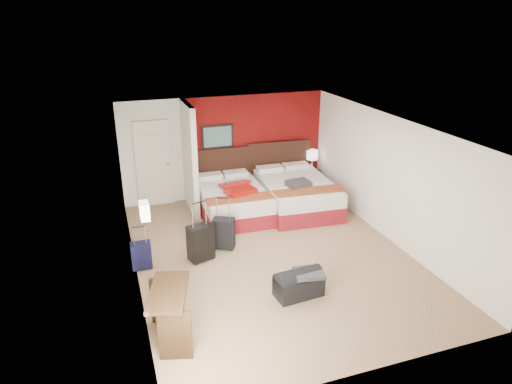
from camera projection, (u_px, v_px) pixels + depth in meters
name	position (u px, v px, depth m)	size (l,w,h in m)	color
ground	(271.00, 255.00, 8.75)	(6.50, 6.50, 0.00)	tan
room_walls	(181.00, 177.00, 9.11)	(5.02, 6.52, 2.50)	white
red_accent_panel	(255.00, 145.00, 11.35)	(3.50, 0.04, 2.50)	maroon
partition_wall	(190.00, 159.00, 10.28)	(0.12, 1.20, 2.50)	silver
entry_door	(154.00, 164.00, 10.66)	(0.82, 0.06, 2.05)	silver
bed_left	(232.00, 202.00, 10.39)	(1.44, 2.06, 0.62)	silver
bed_right	(297.00, 195.00, 10.71)	(1.56, 2.23, 0.67)	white
red_suitcase_open	(238.00, 188.00, 10.20)	(0.64, 0.88, 0.11)	#9F110D
jacket_bundle	(298.00, 184.00, 10.27)	(0.50, 0.40, 0.12)	#3E3D43
nightstand	(311.00, 179.00, 11.90)	(0.37, 0.37, 0.52)	black
table_lamp	(312.00, 160.00, 11.71)	(0.29, 0.29, 0.52)	white
suitcase_black	(201.00, 244.00, 8.44)	(0.45, 0.28, 0.68)	black
suitcase_charcoal	(224.00, 234.00, 8.88)	(0.41, 0.25, 0.60)	black
suitcase_navy	(142.00, 257.00, 8.19)	(0.35, 0.22, 0.49)	black
duffel_bag	(299.00, 285.00, 7.44)	(0.77, 0.41, 0.39)	black
jacket_draped	(309.00, 273.00, 7.35)	(0.48, 0.40, 0.06)	#36363B
desk	(170.00, 315.00, 6.36)	(0.49, 0.98, 0.82)	#321F10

